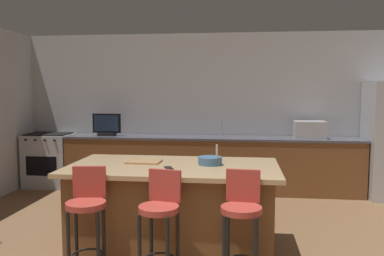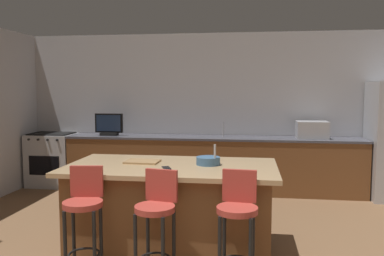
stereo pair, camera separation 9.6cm
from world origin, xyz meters
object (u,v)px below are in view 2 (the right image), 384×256
at_px(kitchen_island, 172,208).
at_px(fruit_bowl, 208,161).
at_px(cutting_board, 142,162).
at_px(cell_phone, 166,168).
at_px(bar_stool_left, 84,213).
at_px(microwave, 312,130).
at_px(bar_stool_right, 238,220).
at_px(range_oven, 53,159).
at_px(tv_monitor, 109,125).
at_px(bar_stool_center, 156,218).

relative_size(kitchen_island, fruit_bowl, 8.74).
bearing_deg(cutting_board, cell_phone, -41.44).
distance_m(bar_stool_left, cell_phone, 0.88).
distance_m(microwave, bar_stool_right, 3.47).
relative_size(kitchen_island, range_oven, 2.29).
height_order(microwave, tv_monitor, tv_monitor).
height_order(kitchen_island, cell_phone, cell_phone).
xyz_separation_m(range_oven, cell_phone, (2.60, -2.76, 0.46)).
distance_m(range_oven, tv_monitor, 1.22).
bearing_deg(cell_phone, range_oven, 110.79).
bearing_deg(tv_monitor, microwave, 0.89).
relative_size(kitchen_island, microwave, 4.40).
height_order(range_oven, tv_monitor, tv_monitor).
xyz_separation_m(range_oven, bar_stool_right, (3.30, -3.27, 0.15)).
relative_size(tv_monitor, bar_stool_center, 0.48).
bearing_deg(microwave, cell_phone, -122.77).
xyz_separation_m(bar_stool_right, fruit_bowl, (-0.32, 0.75, 0.35)).
bearing_deg(microwave, fruit_bowl, -118.97).
distance_m(bar_stool_center, bar_stool_right, 0.68).
height_order(kitchen_island, tv_monitor, tv_monitor).
distance_m(microwave, cutting_board, 3.25).
relative_size(kitchen_island, tv_monitor, 4.46).
xyz_separation_m(microwave, tv_monitor, (-3.32, -0.05, 0.03)).
distance_m(microwave, bar_stool_center, 3.76).
height_order(kitchen_island, cutting_board, cutting_board).
distance_m(kitchen_island, range_oven, 3.68).
bearing_deg(bar_stool_left, range_oven, 112.82).
height_order(range_oven, cell_phone, same).
bearing_deg(microwave, cutting_board, -130.10).
xyz_separation_m(kitchen_island, cutting_board, (-0.33, 0.10, 0.46)).
relative_size(range_oven, bar_stool_center, 0.93).
bearing_deg(cutting_board, tv_monitor, 116.82).
bearing_deg(bar_stool_left, fruit_bowl, 29.47).
xyz_separation_m(microwave, bar_stool_left, (-2.40, -3.29, -0.43)).
relative_size(fruit_bowl, cell_phone, 1.61).
bearing_deg(bar_stool_right, cutting_board, 147.21).
relative_size(bar_stool_left, cutting_board, 2.89).
height_order(range_oven, cutting_board, cutting_board).
height_order(kitchen_island, fruit_bowl, fruit_bowl).
xyz_separation_m(range_oven, tv_monitor, (1.06, -0.05, 0.61)).
bearing_deg(cell_phone, bar_stool_left, -161.90).
xyz_separation_m(cell_phone, cutting_board, (-0.31, 0.28, 0.01)).
bearing_deg(tv_monitor, bar_stool_center, -64.23).
xyz_separation_m(bar_stool_right, cutting_board, (-1.02, 0.79, 0.32)).
height_order(microwave, bar_stool_left, microwave).
distance_m(microwave, cell_phone, 3.29).
xyz_separation_m(tv_monitor, fruit_bowl, (1.93, -2.47, -0.12)).
relative_size(bar_stool_left, bar_stool_center, 1.01).
xyz_separation_m(tv_monitor, cell_phone, (1.54, -2.71, -0.15)).
height_order(fruit_bowl, cell_phone, fruit_bowl).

